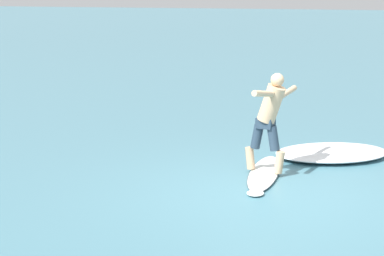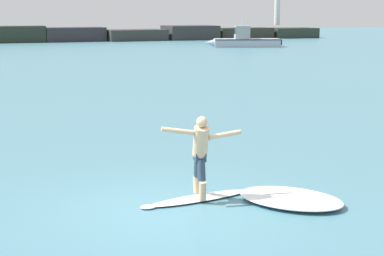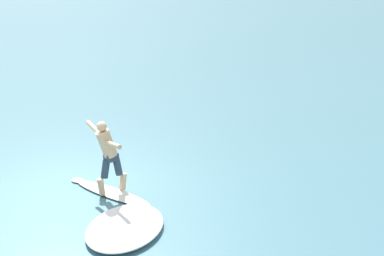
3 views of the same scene
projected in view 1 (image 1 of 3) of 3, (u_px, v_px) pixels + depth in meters
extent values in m
plane|color=teal|center=(272.00, 192.00, 9.16)|extent=(200.00, 200.00, 0.00)
ellipsoid|color=white|center=(264.00, 173.00, 10.04)|extent=(2.15, 0.80, 0.06)
ellipsoid|color=white|center=(255.00, 193.00, 9.02)|extent=(0.33, 0.29, 0.05)
ellipsoid|color=#2D2D33|center=(264.00, 173.00, 10.04)|extent=(2.16, 0.81, 0.03)
cone|color=black|center=(270.00, 164.00, 10.88)|extent=(0.06, 0.06, 0.14)
cone|color=black|center=(262.00, 166.00, 10.77)|extent=(0.06, 0.06, 0.14)
cone|color=black|center=(276.00, 167.00, 10.72)|extent=(0.06, 0.06, 0.14)
cylinder|color=#D6AD83|center=(279.00, 162.00, 9.87)|extent=(0.15, 0.19, 0.36)
cylinder|color=#2A3D4F|center=(273.00, 138.00, 9.86)|extent=(0.18, 0.23, 0.40)
cylinder|color=#D6AD83|center=(250.00, 158.00, 10.13)|extent=(0.15, 0.19, 0.36)
cylinder|color=#2A3D4F|center=(257.00, 136.00, 9.99)|extent=(0.18, 0.23, 0.40)
cube|color=#2A3D4F|center=(265.00, 123.00, 9.88)|extent=(0.23, 0.29, 0.16)
cylinder|color=#D6AD83|center=(271.00, 104.00, 9.77)|extent=(0.34, 0.48, 0.63)
sphere|color=#D6AD83|center=(277.00, 80.00, 9.65)|extent=(0.20, 0.20, 0.20)
cylinder|color=#D6AD83|center=(287.00, 93.00, 10.08)|extent=(0.61, 0.21, 0.20)
cylinder|color=#D6AD83|center=(263.00, 94.00, 9.32)|extent=(0.61, 0.19, 0.19)
ellipsoid|color=white|center=(332.00, 152.00, 11.10)|extent=(2.25, 2.40, 0.16)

